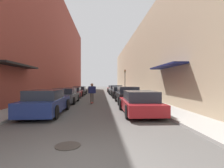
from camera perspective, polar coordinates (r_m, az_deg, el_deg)
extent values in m
plane|color=#4C4947|center=(23.17, -4.80, -3.84)|extent=(108.28, 108.28, 0.00)
cube|color=gray|center=(28.52, -13.85, -2.92)|extent=(1.80, 49.22, 0.12)
cube|color=gray|center=(28.37, 4.68, -2.93)|extent=(1.80, 49.22, 0.12)
cube|color=brown|center=(29.68, -19.51, 11.65)|extent=(4.00, 49.22, 15.02)
cube|color=black|center=(13.28, -28.38, 5.40)|extent=(1.00, 4.80, 0.12)
cube|color=tan|center=(29.03, 10.39, 6.20)|extent=(4.00, 49.22, 9.29)
cube|color=#141947|center=(12.94, 17.36, 5.57)|extent=(1.00, 4.80, 0.12)
cube|color=navy|center=(10.33, -20.61, -6.32)|extent=(1.83, 4.68, 0.68)
cube|color=#232833|center=(10.05, -21.00, -3.18)|extent=(1.58, 2.44, 0.48)
cylinder|color=black|center=(11.98, -22.55, -6.28)|extent=(0.18, 0.69, 0.69)
cylinder|color=black|center=(11.54, -14.38, -6.51)|extent=(0.18, 0.69, 0.69)
cylinder|color=black|center=(9.32, -28.35, -8.23)|extent=(0.18, 0.69, 0.69)
cylinder|color=black|center=(8.75, -17.92, -8.76)|extent=(0.18, 0.69, 0.69)
cube|color=#515459|center=(15.53, -14.90, -4.19)|extent=(1.87, 4.07, 0.64)
cube|color=#232833|center=(15.30, -15.05, -2.20)|extent=(1.62, 2.13, 0.46)
cylinder|color=black|center=(16.95, -16.99, -4.42)|extent=(0.18, 0.61, 0.61)
cylinder|color=black|center=(16.63, -11.09, -4.50)|extent=(0.18, 0.61, 0.61)
cylinder|color=black|center=(14.54, -19.26, -5.24)|extent=(0.18, 0.61, 0.61)
cylinder|color=black|center=(14.17, -12.40, -5.37)|extent=(0.18, 0.61, 0.61)
cube|color=maroon|center=(20.62, -12.46, -3.07)|extent=(1.86, 4.31, 0.57)
cube|color=#232833|center=(20.39, -12.56, -1.69)|extent=(1.60, 2.25, 0.43)
cylinder|color=black|center=(22.08, -14.16, -3.19)|extent=(0.18, 0.68, 0.68)
cylinder|color=black|center=(21.83, -9.68, -3.22)|extent=(0.18, 0.68, 0.68)
cylinder|color=black|center=(19.49, -15.58, -3.68)|extent=(0.18, 0.68, 0.68)
cylinder|color=black|center=(19.21, -10.51, -3.73)|extent=(0.18, 0.68, 0.68)
cube|color=#515459|center=(26.03, -10.45, -2.37)|extent=(1.80, 4.79, 0.57)
cube|color=#232833|center=(25.77, -10.51, -1.26)|extent=(1.57, 2.50, 0.45)
cylinder|color=black|center=(27.61, -11.86, -2.51)|extent=(0.18, 0.62, 0.62)
cylinder|color=black|center=(27.42, -8.29, -2.52)|extent=(0.18, 0.62, 0.62)
cylinder|color=black|center=(24.69, -12.84, -2.86)|extent=(0.18, 0.62, 0.62)
cylinder|color=black|center=(24.48, -8.85, -2.89)|extent=(0.18, 0.62, 0.62)
cube|color=maroon|center=(9.97, 8.95, -6.91)|extent=(1.91, 4.53, 0.55)
cube|color=#232833|center=(9.69, 9.24, -3.87)|extent=(1.65, 2.37, 0.54)
cylinder|color=black|center=(11.20, 2.87, -6.73)|extent=(0.18, 0.68, 0.68)
cylinder|color=black|center=(11.54, 11.78, -6.52)|extent=(0.18, 0.68, 0.68)
cylinder|color=black|center=(8.47, 5.06, -9.08)|extent=(0.18, 0.68, 0.68)
cylinder|color=black|center=(8.91, 16.62, -8.62)|extent=(0.18, 0.68, 0.68)
cube|color=black|center=(14.93, 5.01, -4.16)|extent=(1.78, 4.38, 0.70)
cube|color=#232833|center=(14.68, 5.14, -1.86)|extent=(1.55, 2.28, 0.52)
cylinder|color=black|center=(16.19, 1.29, -4.49)|extent=(0.18, 0.69, 0.69)
cylinder|color=black|center=(16.42, 7.25, -4.42)|extent=(0.18, 0.69, 0.69)
cylinder|color=black|center=(13.51, 2.29, -5.48)|extent=(0.18, 0.69, 0.69)
cylinder|color=black|center=(13.79, 9.39, -5.36)|extent=(0.18, 0.69, 0.69)
cube|color=black|center=(20.82, 2.60, -2.98)|extent=(1.91, 4.50, 0.61)
cube|color=#232833|center=(20.57, 2.67, -1.53)|extent=(1.67, 2.34, 0.46)
cylinder|color=black|center=(22.14, -0.18, -3.17)|extent=(0.18, 0.67, 0.67)
cylinder|color=black|center=(22.33, 4.57, -3.14)|extent=(0.18, 0.67, 0.67)
cylinder|color=black|center=(19.36, 0.33, -3.70)|extent=(0.18, 0.67, 0.67)
cylinder|color=black|center=(19.58, 5.75, -3.65)|extent=(0.18, 0.67, 0.67)
cube|color=gray|center=(25.74, 1.18, -2.28)|extent=(1.93, 4.12, 0.65)
cube|color=#232833|center=(25.52, 1.22, -1.00)|extent=(1.68, 2.15, 0.52)
cylinder|color=black|center=(26.95, -0.99, -2.54)|extent=(0.18, 0.65, 0.65)
cylinder|color=black|center=(27.10, 2.89, -2.52)|extent=(0.18, 0.65, 0.65)
cylinder|color=black|center=(24.42, -0.71, -2.85)|extent=(0.18, 0.65, 0.65)
cylinder|color=black|center=(24.59, 3.57, -2.83)|extent=(0.18, 0.65, 0.65)
cube|color=maroon|center=(31.01, 0.42, -1.81)|extent=(2.00, 4.01, 0.63)
cube|color=#232833|center=(30.79, 0.44, -0.84)|extent=(1.73, 2.10, 0.43)
cylinder|color=black|center=(32.19, -1.40, -1.99)|extent=(0.18, 0.71, 0.71)
cylinder|color=black|center=(32.32, 1.92, -1.98)|extent=(0.18, 0.71, 0.71)
cylinder|color=black|center=(29.73, -1.21, -2.20)|extent=(0.18, 0.71, 0.71)
cylinder|color=black|center=(29.87, 2.38, -2.19)|extent=(0.18, 0.71, 0.71)
cube|color=#B2231E|center=(14.81, -6.55, -6.05)|extent=(0.20, 0.78, 0.02)
cylinder|color=beige|center=(15.06, -6.79, -6.08)|extent=(0.03, 0.06, 0.06)
cylinder|color=beige|center=(15.05, -6.21, -6.08)|extent=(0.03, 0.06, 0.06)
cylinder|color=beige|center=(14.57, -6.90, -6.30)|extent=(0.03, 0.06, 0.06)
cylinder|color=beige|center=(14.56, -6.30, -6.30)|extent=(0.03, 0.06, 0.06)
cylinder|color=#47423D|center=(14.77, -6.86, -4.52)|extent=(0.11, 0.11, 0.77)
cylinder|color=#47423D|center=(14.76, -6.24, -4.52)|extent=(0.11, 0.11, 0.77)
cube|color=#191E4C|center=(14.72, -6.55, -1.88)|extent=(0.46, 0.21, 0.59)
sphere|color=#8C664C|center=(14.71, -6.55, -0.25)|extent=(0.25, 0.25, 0.25)
cylinder|color=#191E4C|center=(14.74, -7.62, -1.88)|extent=(0.09, 0.09, 0.56)
cylinder|color=#191E4C|center=(14.71, -5.48, -1.88)|extent=(0.09, 0.09, 0.56)
cylinder|color=#332D28|center=(5.23, -14.23, -18.96)|extent=(0.70, 0.70, 0.02)
cylinder|color=#2D2D2D|center=(26.43, 4.26, 0.83)|extent=(0.10, 0.10, 3.57)
cube|color=#332D0F|center=(26.48, 4.26, 4.20)|extent=(0.16, 0.16, 0.45)
sphere|color=red|center=(26.40, 4.29, 4.46)|extent=(0.11, 0.11, 0.11)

